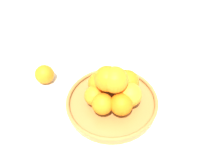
% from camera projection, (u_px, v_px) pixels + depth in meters
% --- Properties ---
extents(ground_plane, '(4.00, 4.00, 0.00)m').
position_uv_depth(ground_plane, '(112.00, 105.00, 0.76)').
color(ground_plane, silver).
extents(fruit_bowl, '(0.32, 0.32, 0.03)m').
position_uv_depth(fruit_bowl, '(112.00, 102.00, 0.75)').
color(fruit_bowl, '#A57238').
rests_on(fruit_bowl, ground_plane).
extents(orange_pile, '(0.19, 0.19, 0.14)m').
position_uv_depth(orange_pile, '(114.00, 87.00, 0.70)').
color(orange_pile, orange).
rests_on(orange_pile, fruit_bowl).
extents(stray_orange, '(0.07, 0.07, 0.07)m').
position_uv_depth(stray_orange, '(44.00, 75.00, 0.82)').
color(stray_orange, orange).
rests_on(stray_orange, ground_plane).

